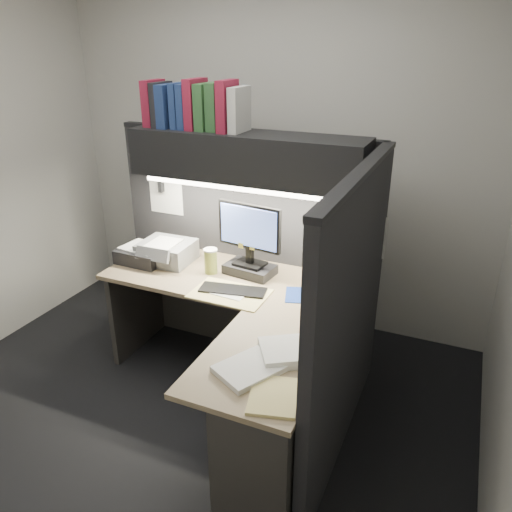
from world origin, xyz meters
name	(u,v)px	position (x,y,z in m)	size (l,w,h in m)	color
floor	(181,413)	(0.00, 0.00, 0.00)	(3.50, 3.50, 0.00)	black
wall_back	(272,155)	(0.00, 1.50, 1.35)	(3.50, 0.04, 2.70)	#B9B8B0
partition_back	(245,247)	(0.03, 0.93, 0.80)	(1.90, 0.06, 1.60)	black
partition_right	(349,323)	(0.98, 0.18, 0.80)	(0.06, 1.50, 1.60)	black
desk	(240,372)	(0.43, 0.00, 0.44)	(1.70, 1.53, 0.73)	#807251
overhead_shelf	(246,157)	(0.12, 0.75, 1.50)	(1.55, 0.34, 0.30)	black
task_light_tube	(237,188)	(0.12, 0.61, 1.33)	(0.04, 0.04, 1.32)	white
monitor	(250,247)	(0.19, 0.66, 0.93)	(0.45, 0.24, 0.49)	black
keyboard	(233,290)	(0.20, 0.38, 0.74)	(0.42, 0.14, 0.02)	black
mousepad	(304,295)	(0.63, 0.51, 0.73)	(0.23, 0.21, 0.00)	navy
mouse	(307,292)	(0.64, 0.52, 0.75)	(0.06, 0.09, 0.03)	black
telephone	(327,279)	(0.71, 0.70, 0.77)	(0.21, 0.22, 0.09)	#BFB993
coffee_cup	(211,262)	(-0.06, 0.57, 0.81)	(0.09, 0.09, 0.16)	#B5B048
printer	(167,252)	(-0.44, 0.62, 0.80)	(0.36, 0.30, 0.14)	gray
notebook_stack	(143,255)	(-0.59, 0.55, 0.78)	(0.33, 0.27, 0.10)	black
open_folder	(230,294)	(0.20, 0.34, 0.73)	(0.47, 0.31, 0.01)	#DECD7C
paper_stack_a	(289,352)	(0.76, -0.14, 0.76)	(0.28, 0.24, 0.05)	white
paper_stack_b	(249,369)	(0.63, -0.33, 0.74)	(0.23, 0.29, 0.03)	white
manila_stack	(274,396)	(0.81, -0.46, 0.74)	(0.21, 0.27, 0.02)	#DECD7C
binder_row	(195,106)	(-0.23, 0.75, 1.79)	(0.69, 0.25, 0.31)	maroon
pinned_papers	(278,239)	(0.42, 0.56, 1.05)	(1.76, 1.31, 0.51)	white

